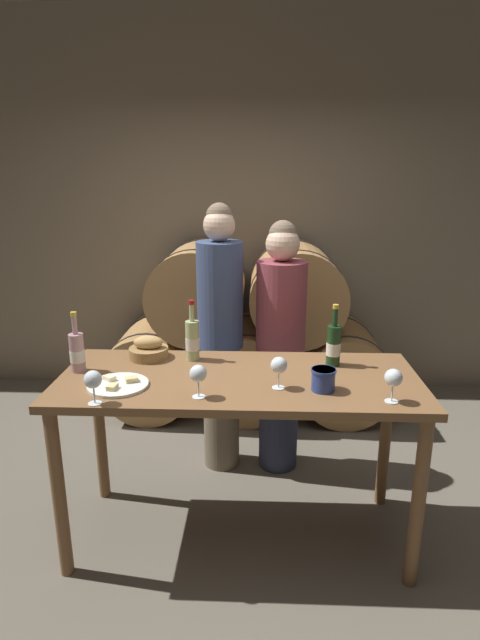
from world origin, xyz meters
The scene contains 16 objects.
ground_plane centered at (0.00, 0.00, 0.00)m, with size 10.00×10.00×0.00m, color #665E51.
stone_wall_back centered at (0.00, 2.13, 1.60)m, with size 10.00×0.12×3.20m.
barrel_stack centered at (0.00, 1.58, 0.62)m, with size 2.27×0.86×1.38m.
tasting_table centered at (0.00, 0.00, 0.81)m, with size 1.79×0.74×0.93m.
person_left centered at (-0.15, 0.70, 0.91)m, with size 0.29×0.29×1.73m.
person_right centered at (0.23, 0.70, 0.84)m, with size 0.31×0.31×1.63m.
wine_bottle_red centered at (0.49, 0.18, 1.04)m, with size 0.08×0.08×0.33m.
wine_bottle_white centered at (-0.26, 0.23, 1.04)m, with size 0.08×0.08×0.33m.
wine_bottle_rose centered at (-0.82, 0.04, 1.03)m, with size 0.08×0.08×0.31m.
blue_crock centered at (0.40, -0.15, 0.98)m, with size 0.12×0.12×0.11m.
bread_basket centered at (-0.50, 0.25, 0.97)m, with size 0.21×0.21×0.13m.
cheese_plate centered at (-0.57, -0.14, 0.94)m, with size 0.29×0.29×0.04m.
wine_glass_far_left centered at (-0.62, -0.33, 1.04)m, with size 0.08×0.08×0.15m.
wine_glass_left centered at (-0.17, -0.25, 1.04)m, with size 0.08×0.08×0.15m.
wine_glass_center centered at (0.19, -0.13, 1.04)m, with size 0.08×0.08×0.15m.
wine_glass_right centered at (0.68, -0.26, 1.04)m, with size 0.08×0.08×0.15m.
Camera 1 is at (0.10, -2.30, 1.89)m, focal length 28.00 mm.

